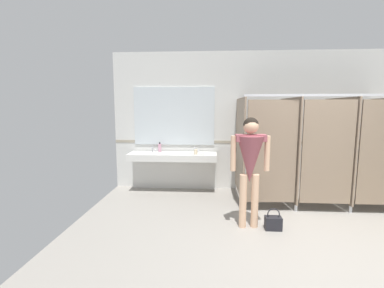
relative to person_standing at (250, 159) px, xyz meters
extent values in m
cube|color=gray|center=(1.07, -0.62, -1.10)|extent=(7.58, 5.83, 0.10)
cube|color=silver|center=(1.07, 2.05, 0.45)|extent=(7.58, 0.12, 2.99)
cube|color=#9E937F|center=(1.07, 1.99, 0.00)|extent=(7.58, 0.01, 0.06)
cube|color=silver|center=(-1.38, 1.70, -0.29)|extent=(1.88, 0.55, 0.14)
cube|color=silver|center=(-1.38, 1.93, -0.70)|extent=(1.88, 0.08, 0.70)
cube|color=#ADADA8|center=(-1.85, 1.67, -0.27)|extent=(0.42, 0.30, 0.11)
cylinder|color=silver|center=(-1.85, 1.88, -0.16)|extent=(0.04, 0.04, 0.11)
cylinder|color=silver|center=(-1.85, 1.83, -0.12)|extent=(0.03, 0.11, 0.03)
sphere|color=silver|center=(-1.78, 1.89, -0.19)|extent=(0.04, 0.04, 0.04)
cube|color=#ADADA8|center=(-0.91, 1.67, -0.27)|extent=(0.42, 0.30, 0.11)
cylinder|color=silver|center=(-0.91, 1.88, -0.16)|extent=(0.04, 0.04, 0.11)
cylinder|color=silver|center=(-0.91, 1.83, -0.12)|extent=(0.03, 0.11, 0.03)
sphere|color=silver|center=(-0.84, 1.89, -0.19)|extent=(0.04, 0.04, 0.04)
cube|color=silver|center=(-1.38, 1.98, 0.56)|extent=(1.78, 0.02, 1.26)
cube|color=#84705B|center=(0.00, 1.30, 0.00)|extent=(0.03, 1.35, 1.86)
cylinder|color=silver|center=(0.00, 0.68, -0.99)|extent=(0.05, 0.05, 0.12)
cube|color=#84705B|center=(0.92, 1.30, 0.00)|extent=(0.03, 1.35, 1.86)
cylinder|color=silver|center=(0.92, 0.68, -0.99)|extent=(0.05, 0.05, 0.12)
cube|color=#84705B|center=(1.85, 1.30, 0.00)|extent=(0.03, 1.35, 1.86)
cylinder|color=silver|center=(1.85, 0.68, -0.99)|extent=(0.05, 0.05, 0.12)
cube|color=#84705B|center=(0.46, 0.65, 0.00)|extent=(0.85, 0.08, 1.76)
cube|color=#84705B|center=(1.38, 0.65, 0.00)|extent=(0.84, 0.03, 1.76)
cube|color=#B7BABF|center=(1.38, 0.65, 0.95)|extent=(2.83, 0.04, 0.04)
cylinder|color=#DBAD89|center=(0.09, 0.01, -0.64)|extent=(0.11, 0.11, 0.82)
cylinder|color=#DBAD89|center=(-0.09, -0.01, -0.64)|extent=(0.11, 0.11, 0.82)
cone|color=#994C56|center=(0.00, 0.00, -0.01)|extent=(0.43, 0.43, 0.70)
cube|color=#994C56|center=(0.00, 0.00, 0.31)|extent=(0.45, 0.20, 0.10)
cylinder|color=#DBAD89|center=(0.25, 0.02, 0.08)|extent=(0.08, 0.08, 0.52)
cylinder|color=#DBAD89|center=(-0.25, -0.02, 0.08)|extent=(0.08, 0.08, 0.52)
sphere|color=#DBAD89|center=(0.00, 0.00, 0.48)|extent=(0.22, 0.22, 0.22)
sphere|color=black|center=(0.00, 0.01, 0.50)|extent=(0.23, 0.23, 0.23)
cube|color=black|center=(0.36, -0.07, -0.95)|extent=(0.24, 0.15, 0.20)
torus|color=black|center=(0.36, -0.07, -0.82)|extent=(0.18, 0.02, 0.18)
cylinder|color=#D899B2|center=(-1.69, 1.86, -0.13)|extent=(0.07, 0.07, 0.18)
cylinder|color=black|center=(-1.69, 1.86, -0.02)|extent=(0.03, 0.03, 0.04)
cylinder|color=beige|center=(-0.88, 1.58, -0.16)|extent=(0.07, 0.07, 0.11)
camera|label=1|loc=(-0.60, -3.97, 0.75)|focal=25.36mm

